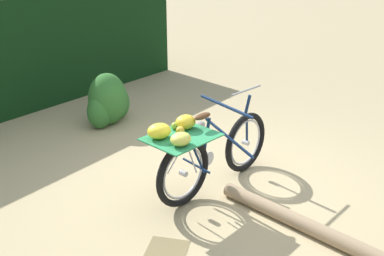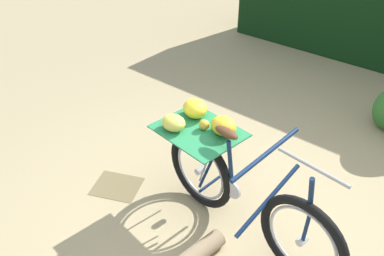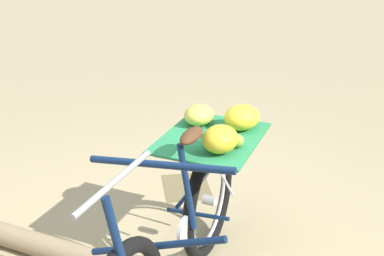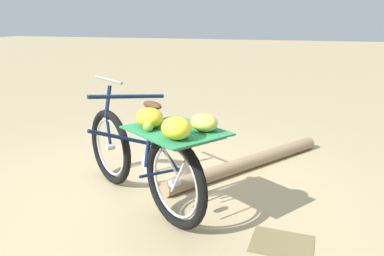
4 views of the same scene
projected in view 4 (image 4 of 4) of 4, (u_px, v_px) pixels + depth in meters
The scene contains 4 objects.
ground_plane at pixel (142, 202), 3.30m from camera, with size 60.00×60.00×0.00m, color tan.
bicycle at pixel (146, 154), 3.08m from camera, with size 1.67×1.19×1.03m.
fallen_log at pixel (249, 162), 4.04m from camera, with size 0.15×0.15×2.18m, color #937A5B.
leaf_litter_patch at pixel (282, 243), 2.69m from camera, with size 0.44×0.36×0.01m, color olive.
Camera 4 is at (1.43, -2.67, 1.53)m, focal length 35.25 mm.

